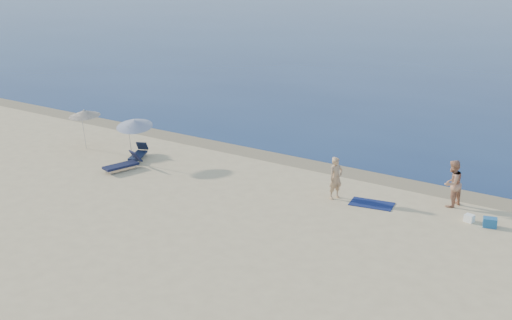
{
  "coord_description": "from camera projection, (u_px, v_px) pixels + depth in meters",
  "views": [
    {
      "loc": [
        13.09,
        -6.18,
        9.91
      ],
      "look_at": [
        -1.5,
        16.0,
        1.0
      ],
      "focal_mm": 45.0,
      "sensor_mm": 36.0,
      "label": 1
    }
  ],
  "objects": [
    {
      "name": "wet_sand_strip",
      "position": [
        322.0,
        166.0,
        30.23
      ],
      "size": [
        240.0,
        1.6,
        0.0
      ],
      "primitive_type": "cube",
      "color": "#847254",
      "rests_on": "ground"
    },
    {
      "name": "person_left",
      "position": [
        336.0,
        178.0,
        26.17
      ],
      "size": [
        0.65,
        0.76,
        1.77
      ],
      "primitive_type": "imported",
      "rotation": [
        0.0,
        0.0,
        1.15
      ],
      "color": "tan",
      "rests_on": "ground"
    },
    {
      "name": "person_right",
      "position": [
        452.0,
        183.0,
        25.37
      ],
      "size": [
        0.96,
        1.1,
        1.91
      ],
      "primitive_type": "imported",
      "rotation": [
        0.0,
        0.0,
        -1.87
      ],
      "color": "tan",
      "rests_on": "ground"
    },
    {
      "name": "beach_towel",
      "position": [
        372.0,
        204.0,
        25.82
      ],
      "size": [
        1.86,
        1.24,
        0.03
      ],
      "primitive_type": "cube",
      "rotation": [
        0.0,
        0.0,
        0.18
      ],
      "color": "#0E1748",
      "rests_on": "ground"
    },
    {
      "name": "white_bag",
      "position": [
        469.0,
        218.0,
        24.15
      ],
      "size": [
        0.38,
        0.35,
        0.28
      ],
      "primitive_type": "cube",
      "rotation": [
        0.0,
        0.0,
        -0.21
      ],
      "color": "white",
      "rests_on": "ground"
    },
    {
      "name": "blue_cooler",
      "position": [
        490.0,
        222.0,
        23.7
      ],
      "size": [
        0.57,
        0.47,
        0.35
      ],
      "primitive_type": "cube",
      "rotation": [
        0.0,
        0.0,
        0.28
      ],
      "color": "#1C5F9C",
      "rests_on": "ground"
    },
    {
      "name": "umbrella_near",
      "position": [
        134.0,
        123.0,
        30.25
      ],
      "size": [
        2.29,
        2.3,
        2.26
      ],
      "rotation": [
        0.0,
        0.0,
        0.43
      ],
      "color": "silver",
      "rests_on": "ground"
    },
    {
      "name": "umbrella_far",
      "position": [
        84.0,
        113.0,
        32.37
      ],
      "size": [
        1.92,
        1.93,
        2.11
      ],
      "rotation": [
        0.0,
        0.0,
        -0.24
      ],
      "color": "silver",
      "rests_on": "ground"
    },
    {
      "name": "lounger_left",
      "position": [
        139.0,
        154.0,
        31.24
      ],
      "size": [
        1.15,
        1.69,
        0.71
      ],
      "rotation": [
        0.0,
        0.0,
        0.43
      ],
      "color": "#131B35",
      "rests_on": "ground"
    },
    {
      "name": "lounger_right",
      "position": [
        123.0,
        164.0,
        29.68
      ],
      "size": [
        1.07,
        1.92,
        0.81
      ],
      "rotation": [
        0.0,
        0.0,
        -0.28
      ],
      "color": "#121734",
      "rests_on": "ground"
    }
  ]
}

